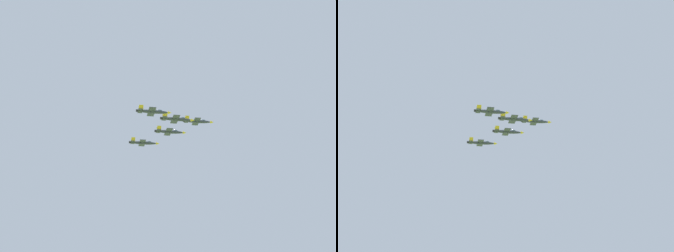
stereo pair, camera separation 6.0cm
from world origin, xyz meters
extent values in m
ellipsoid|color=#2D3338|center=(18.12, -27.68, 129.09)|extent=(13.83, 6.87, 1.82)
cone|color=gold|center=(25.45, -30.57, 129.09)|extent=(2.26, 2.10, 1.55)
ellipsoid|color=#334751|center=(21.02, -28.82, 129.77)|extent=(2.76, 2.16, 1.06)
cube|color=#2D3338|center=(17.46, -27.42, 128.99)|extent=(6.71, 10.58, 0.18)
cube|color=gold|center=(19.13, -23.19, 129.04)|extent=(2.97, 1.72, 0.22)
cube|color=gold|center=(15.80, -31.65, 129.04)|extent=(2.97, 1.72, 0.22)
cube|color=#2D3338|center=(12.59, -25.51, 129.09)|extent=(3.84, 5.33, 0.18)
cube|color=gold|center=(13.19, -24.77, 130.40)|extent=(1.97, 0.97, 2.63)
cube|color=gold|center=(12.52, -26.46, 130.40)|extent=(1.97, 0.97, 2.63)
cylinder|color=black|center=(11.16, -24.95, 129.09)|extent=(1.41, 1.55, 1.27)
ellipsoid|color=#2D3338|center=(9.59, -12.47, 126.85)|extent=(14.73, 6.79, 1.92)
cone|color=gold|center=(17.44, -15.24, 126.85)|extent=(2.35, 2.18, 1.63)
ellipsoid|color=#334751|center=(12.69, -13.56, 127.57)|extent=(2.89, 2.21, 1.12)
cube|color=#2D3338|center=(8.89, -12.22, 126.74)|extent=(6.77, 11.20, 0.19)
cube|color=gold|center=(10.49, -7.69, 126.80)|extent=(3.15, 1.73, 0.23)
cube|color=gold|center=(7.29, -16.75, 126.80)|extent=(3.15, 1.73, 0.23)
cube|color=#2D3338|center=(3.67, -10.38, 126.85)|extent=(3.92, 5.61, 0.19)
cube|color=gold|center=(4.28, -9.57, 128.24)|extent=(2.10, 0.95, 2.77)
cube|color=gold|center=(3.64, -11.39, 128.24)|extent=(2.10, 0.95, 2.77)
cylinder|color=black|center=(2.14, -9.84, 126.85)|extent=(1.45, 1.62, 1.34)
ellipsoid|color=#2D3338|center=(1.73, -33.65, 124.65)|extent=(14.65, 6.80, 1.91)
cone|color=gold|center=(9.53, -36.44, 124.65)|extent=(2.35, 2.17, 1.63)
ellipsoid|color=#334751|center=(4.81, -34.75, 125.37)|extent=(2.88, 2.21, 1.12)
cube|color=#2D3338|center=(1.03, -33.40, 124.55)|extent=(6.78, 11.15, 0.19)
cube|color=gold|center=(2.64, -28.90, 124.60)|extent=(3.13, 1.73, 0.23)
cube|color=gold|center=(-0.58, -37.90, 124.60)|extent=(3.13, 1.73, 0.23)
cube|color=#2D3338|center=(-4.15, -31.55, 124.65)|extent=(3.92, 5.59, 0.19)
cube|color=gold|center=(-3.55, -30.75, 126.03)|extent=(2.09, 0.95, 2.76)
cube|color=gold|center=(-4.19, -32.55, 126.03)|extent=(2.09, 0.95, 2.76)
cylinder|color=black|center=(-5.67, -31.01, 124.65)|extent=(1.45, 1.62, 1.34)
ellipsoid|color=#2D3338|center=(1.06, 2.74, 123.84)|extent=(14.33, 6.88, 1.88)
cone|color=gold|center=(8.68, -0.11, 123.84)|extent=(2.32, 2.15, 1.60)
ellipsoid|color=#334751|center=(4.07, 1.62, 124.54)|extent=(2.84, 2.20, 1.09)
cube|color=#2D3338|center=(0.38, 3.00, 123.73)|extent=(6.78, 10.93, 0.19)
cube|color=gold|center=(2.02, 7.39, 123.79)|extent=(3.07, 1.74, 0.23)
cube|color=gold|center=(-1.27, -1.39, 123.79)|extent=(3.07, 1.74, 0.23)
cube|color=#2D3338|center=(-4.68, 4.90, 123.84)|extent=(3.90, 5.49, 0.19)
cube|color=gold|center=(-4.08, 5.67, 125.19)|extent=(2.04, 0.97, 2.71)
cube|color=gold|center=(-4.74, 3.92, 125.19)|extent=(2.04, 0.97, 2.71)
cylinder|color=black|center=(-6.16, 5.45, 123.84)|extent=(1.44, 1.60, 1.31)
ellipsoid|color=#2D3338|center=(-14.66, -39.62, 122.80)|extent=(14.26, 6.65, 1.86)
cone|color=gold|center=(-7.07, -42.35, 122.80)|extent=(2.29, 2.12, 1.58)
ellipsoid|color=#334751|center=(-11.66, -40.70, 123.50)|extent=(2.81, 2.15, 1.09)
cube|color=#2D3338|center=(-15.34, -39.37, 122.70)|extent=(6.62, 10.85, 0.19)
cube|color=gold|center=(-13.76, -34.99, 122.75)|extent=(3.05, 1.69, 0.22)
cube|color=gold|center=(-16.92, -43.75, 122.75)|extent=(3.05, 1.69, 0.22)
cube|color=#2D3338|center=(-20.38, -37.56, 122.80)|extent=(3.82, 5.44, 0.19)
cube|color=gold|center=(-19.79, -36.78, 124.15)|extent=(2.03, 0.93, 2.69)
cube|color=gold|center=(-20.42, -38.53, 124.15)|extent=(2.03, 0.93, 2.69)
cylinder|color=black|center=(-21.86, -37.03, 122.80)|extent=(1.41, 1.58, 1.30)
camera|label=1|loc=(-107.19, -221.72, 29.51)|focal=50.41mm
camera|label=2|loc=(-107.13, -221.75, 29.51)|focal=50.41mm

